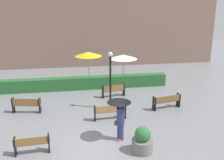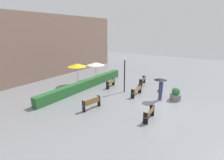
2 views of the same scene
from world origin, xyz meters
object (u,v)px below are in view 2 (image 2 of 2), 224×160
(bench_far_right, at_px, (143,80))
(lamp_post, at_px, (125,71))
(planter_pot, at_px, (176,95))
(patio_umbrella_white, at_px, (96,64))
(bench_back_row, at_px, (111,83))
(bench_far_left, at_px, (92,103))
(bench_mid_center, at_px, (137,90))
(patio_umbrella_yellow, at_px, (77,65))
(pedestrian_with_umbrella, at_px, (160,85))
(bench_near_left, at_px, (149,113))

(bench_far_right, xyz_separation_m, lamp_post, (-3.50, 0.56, 1.73))
(planter_pot, height_order, patio_umbrella_white, patio_umbrella_white)
(bench_far_right, relative_size, bench_back_row, 1.11)
(bench_far_left, distance_m, bench_mid_center, 5.14)
(lamp_post, bearing_deg, planter_pot, -82.81)
(bench_far_right, relative_size, patio_umbrella_white, 0.81)
(bench_far_left, height_order, lamp_post, lamp_post)
(bench_far_right, bearing_deg, planter_pot, -122.19)
(bench_far_right, relative_size, patio_umbrella_yellow, 0.74)
(lamp_post, distance_m, patio_umbrella_white, 5.63)
(lamp_post, bearing_deg, pedestrian_with_umbrella, -92.43)
(bench_far_left, height_order, planter_pot, planter_pot)
(planter_pot, xyz_separation_m, patio_umbrella_white, (1.26, 10.39, 1.64))
(bench_mid_center, height_order, patio_umbrella_yellow, patio_umbrella_yellow)
(bench_far_left, distance_m, planter_pot, 7.80)
(planter_pot, bearing_deg, patio_umbrella_yellow, 97.97)
(bench_mid_center, bearing_deg, lamp_post, 80.32)
(pedestrian_with_umbrella, bearing_deg, bench_near_left, -171.44)
(planter_pot, bearing_deg, bench_near_left, 172.71)
(pedestrian_with_umbrella, bearing_deg, bench_far_right, 42.05)
(lamp_post, bearing_deg, bench_far_right, -9.18)
(planter_pot, height_order, patio_umbrella_yellow, patio_umbrella_yellow)
(patio_umbrella_yellow, bearing_deg, bench_mid_center, -85.23)
(bench_mid_center, bearing_deg, bench_far_right, 15.01)
(bench_mid_center, relative_size, patio_umbrella_yellow, 0.74)
(patio_umbrella_yellow, distance_m, patio_umbrella_white, 2.84)
(bench_back_row, relative_size, planter_pot, 1.41)
(bench_back_row, bearing_deg, bench_far_right, -41.99)
(bench_far_right, bearing_deg, pedestrian_with_umbrella, -137.95)
(planter_pot, height_order, lamp_post, lamp_post)
(bench_far_left, bearing_deg, pedestrian_with_umbrella, -39.24)
(bench_back_row, height_order, patio_umbrella_yellow, patio_umbrella_yellow)
(lamp_post, bearing_deg, bench_far_left, 178.07)
(bench_mid_center, distance_m, planter_pot, 3.64)
(bench_mid_center, bearing_deg, pedestrian_with_umbrella, -87.39)
(patio_umbrella_white, bearing_deg, pedestrian_with_umbrella, -102.69)
(bench_far_right, height_order, planter_pot, planter_pot)
(bench_mid_center, distance_m, lamp_post, 2.34)
(bench_back_row, distance_m, bench_mid_center, 3.75)
(bench_far_right, height_order, bench_mid_center, bench_mid_center)
(bench_mid_center, xyz_separation_m, patio_umbrella_white, (2.17, 6.87, 1.63))
(pedestrian_with_umbrella, bearing_deg, patio_umbrella_white, 77.31)
(bench_mid_center, height_order, pedestrian_with_umbrella, pedestrian_with_umbrella)
(bench_near_left, distance_m, bench_far_right, 8.65)
(patio_umbrella_yellow, bearing_deg, bench_far_right, -55.50)
(bench_far_right, xyz_separation_m, patio_umbrella_white, (-1.60, 5.86, 1.65))
(planter_pot, bearing_deg, bench_far_right, 57.81)
(pedestrian_with_umbrella, bearing_deg, bench_mid_center, 92.61)
(pedestrian_with_umbrella, xyz_separation_m, lamp_post, (0.16, 3.87, 0.79))
(bench_far_left, distance_m, lamp_post, 5.38)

